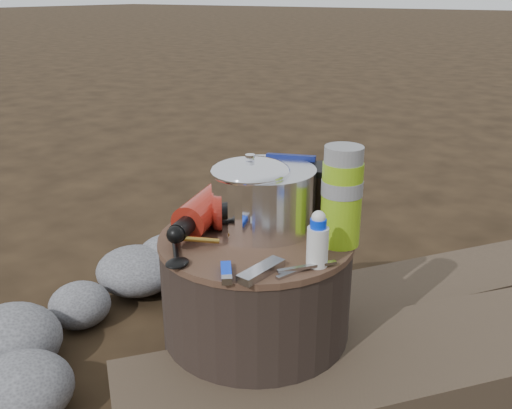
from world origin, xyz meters
The scene contains 17 objects.
ground centered at (0.00, 0.00, 0.00)m, with size 60.00×60.00×0.00m, color black.
stump centered at (0.00, 0.00, 0.20)m, with size 0.44×0.44×0.40m, color black.
rock_ring centered at (-0.45, -0.03, 0.09)m, with size 0.40×0.87×0.17m, color slate, non-canonical shape.
log_main centered at (0.50, 0.34, 0.08)m, with size 0.31×1.87×0.16m, color #423427.
log_small centered at (0.33, 0.69, 0.06)m, with size 0.25×1.37×0.11m, color #423427.
foil_windscreen centered at (-0.01, 0.06, 0.47)m, with size 0.24×0.24×0.14m, color silver.
camping_pot centered at (-0.03, 0.02, 0.49)m, with size 0.17×0.17×0.17m, color white.
fuel_bottle centered at (-0.15, 0.02, 0.44)m, with size 0.08×0.33×0.08m, color #B02518, non-canonical shape.
thermos centered at (0.17, 0.07, 0.51)m, with size 0.09×0.09×0.22m, color #7FB117.
travel_mug centered at (0.08, 0.16, 0.47)m, with size 0.09×0.09×0.14m, color black.
stuff_sack centered at (-0.08, 0.16, 0.45)m, with size 0.14×0.11×0.09m, color gold.
food_pouch centered at (-0.01, 0.16, 0.48)m, with size 0.12×0.03×0.15m, color #0D1657.
lighter centered at (0.05, -0.18, 0.41)m, with size 0.02×0.08×0.01m, color #0633EF.
multitool centered at (0.11, -0.14, 0.41)m, with size 0.03×0.11×0.02m, color #A0A0A4.
pot_grabber centered at (0.16, -0.09, 0.41)m, with size 0.03×0.13×0.01m, color #A0A0A4, non-canonical shape.
spork centered at (-0.11, -0.15, 0.41)m, with size 0.04×0.17×0.01m, color black, non-canonical shape.
squeeze_bottle centered at (0.18, -0.05, 0.45)m, with size 0.04×0.04×0.10m, color silver.
Camera 1 is at (0.63, -0.97, 0.92)m, focal length 39.57 mm.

